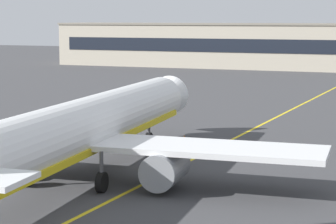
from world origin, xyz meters
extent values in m
cube|color=yellow|center=(0.00, 30.00, 0.00)|extent=(11.21, 179.69, 0.01)
cylinder|color=white|center=(-5.11, 15.56, 3.50)|extent=(6.15, 36.17, 3.80)
cone|color=white|center=(-6.37, 34.82, 3.50)|extent=(3.77, 2.83, 3.61)
cube|color=gold|center=(-5.11, 15.56, 2.46)|extent=(5.89, 33.29, 0.44)
cube|color=black|center=(-6.25, 32.92, 4.17)|extent=(2.92, 1.28, 0.60)
cube|color=white|center=(-5.15, 16.16, 2.65)|extent=(32.25, 6.89, 0.36)
cylinder|color=black|center=(-11.39, 16.60, 1.43)|extent=(1.96, 0.31, 1.95)
cylinder|color=gray|center=(1.10, 15.56, 1.43)|extent=(2.53, 3.74, 2.30)
cylinder|color=black|center=(0.98, 17.41, 1.43)|extent=(1.96, 0.31, 1.95)
cylinder|color=#4C4C51|center=(-6.06, 30.03, 1.48)|extent=(0.24, 0.24, 1.60)
cylinder|color=black|center=(-6.06, 30.03, 0.45)|extent=(0.46, 0.92, 0.90)
cylinder|color=#4C4C51|center=(-7.57, 13.39, 1.77)|extent=(0.24, 0.24, 1.60)
cylinder|color=black|center=(-7.57, 13.39, 0.65)|extent=(0.48, 1.32, 1.30)
cylinder|color=#4C4C51|center=(-2.38, 13.73, 1.77)|extent=(0.24, 0.24, 1.60)
cylinder|color=black|center=(-2.38, 13.73, 0.65)|extent=(0.48, 1.32, 1.30)
cone|color=orange|center=(-3.45, 31.76, 0.28)|extent=(0.36, 0.36, 0.55)
cylinder|color=white|center=(-3.45, 31.76, 0.30)|extent=(0.23, 0.23, 0.07)
cube|color=orange|center=(-3.45, 31.76, 0.01)|extent=(0.44, 0.44, 0.03)
camera|label=1|loc=(15.79, -21.92, 10.70)|focal=70.88mm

